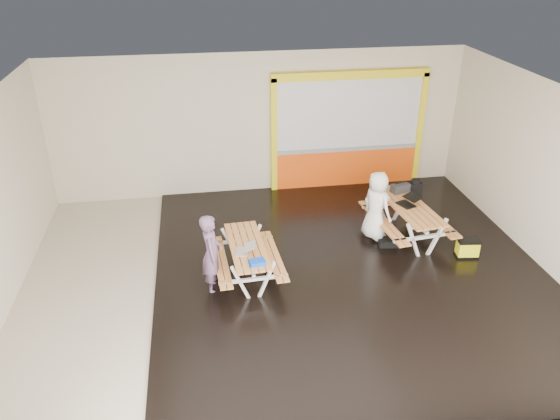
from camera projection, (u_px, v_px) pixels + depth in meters
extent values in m
cube|color=beige|center=(287.00, 277.00, 10.49)|extent=(10.00, 8.00, 0.01)
cube|color=white|center=(289.00, 99.00, 8.88)|extent=(10.00, 8.00, 0.01)
cube|color=beige|center=(260.00, 125.00, 13.20)|extent=(10.00, 0.01, 3.50)
cube|color=beige|center=(348.00, 347.00, 6.17)|extent=(10.00, 0.01, 3.50)
cube|color=beige|center=(546.00, 178.00, 10.38)|extent=(0.01, 8.00, 3.50)
cube|color=black|center=(350.00, 270.00, 10.65)|extent=(7.50, 7.98, 0.05)
cube|color=#F5530E|center=(346.00, 168.00, 14.01)|extent=(3.60, 0.12, 1.00)
cube|color=gray|center=(347.00, 149.00, 13.77)|extent=(3.60, 0.14, 0.10)
cube|color=silver|center=(349.00, 114.00, 13.36)|extent=(3.60, 0.08, 1.72)
cube|color=yellow|center=(274.00, 137.00, 13.30)|extent=(0.14, 0.16, 2.90)
cube|color=yellow|center=(419.00, 129.00, 13.83)|extent=(0.14, 0.16, 2.90)
cube|color=yellow|center=(351.00, 75.00, 12.90)|extent=(3.88, 0.16, 0.20)
cube|color=#DE904B|center=(233.00, 247.00, 10.09)|extent=(0.22, 1.83, 0.04)
cube|color=#DE904B|center=(240.00, 247.00, 10.11)|extent=(0.22, 1.83, 0.04)
cube|color=#DE904B|center=(247.00, 246.00, 10.13)|extent=(0.22, 1.83, 0.04)
cube|color=#DE904B|center=(254.00, 245.00, 10.16)|extent=(0.22, 1.83, 0.04)
cube|color=#DE904B|center=(261.00, 244.00, 10.18)|extent=(0.22, 1.83, 0.04)
cube|color=white|center=(240.00, 283.00, 9.64)|extent=(0.34, 0.07, 0.73)
cube|color=white|center=(267.00, 280.00, 9.73)|extent=(0.34, 0.07, 0.73)
cube|color=white|center=(254.00, 279.00, 9.66)|extent=(1.25, 0.12, 0.05)
cube|color=white|center=(253.00, 268.00, 9.55)|extent=(0.62, 0.09, 0.05)
cube|color=white|center=(230.00, 244.00, 10.84)|extent=(0.34, 0.07, 0.73)
cube|color=white|center=(253.00, 241.00, 10.93)|extent=(0.34, 0.07, 0.73)
cube|color=white|center=(242.00, 241.00, 10.87)|extent=(1.25, 0.12, 0.05)
cube|color=white|center=(241.00, 230.00, 10.76)|extent=(0.62, 0.09, 0.05)
cube|color=white|center=(247.00, 254.00, 10.22)|extent=(0.14, 1.50, 0.05)
cube|color=#DE904B|center=(218.00, 262.00, 10.15)|extent=(0.21, 1.83, 0.04)
cube|color=#DE904B|center=(224.00, 261.00, 10.18)|extent=(0.21, 1.83, 0.04)
cube|color=#DE904B|center=(270.00, 256.00, 10.34)|extent=(0.21, 1.83, 0.04)
cube|color=#DE904B|center=(276.00, 255.00, 10.37)|extent=(0.21, 1.83, 0.04)
cube|color=#DE904B|center=(396.00, 208.00, 11.36)|extent=(0.36, 2.05, 0.04)
cube|color=#DE904B|center=(403.00, 207.00, 11.39)|extent=(0.36, 2.05, 0.04)
cube|color=#DE904B|center=(409.00, 206.00, 11.43)|extent=(0.36, 2.05, 0.04)
cube|color=#DE904B|center=(415.00, 205.00, 11.46)|extent=(0.36, 2.05, 0.04)
cube|color=#DE904B|center=(421.00, 204.00, 11.50)|extent=(0.36, 2.05, 0.04)
cube|color=white|center=(413.00, 241.00, 10.86)|extent=(0.38, 0.10, 0.82)
cube|color=white|center=(437.00, 237.00, 10.99)|extent=(0.38, 0.10, 0.82)
cube|color=white|center=(425.00, 237.00, 10.91)|extent=(1.40, 0.22, 0.06)
cube|color=white|center=(427.00, 225.00, 10.78)|extent=(0.69, 0.14, 0.06)
cube|color=white|center=(380.00, 207.00, 12.20)|extent=(0.38, 0.10, 0.82)
cube|color=white|center=(402.00, 204.00, 12.32)|extent=(0.38, 0.10, 0.82)
cube|color=white|center=(391.00, 203.00, 12.24)|extent=(1.40, 0.22, 0.06)
cube|color=white|center=(392.00, 193.00, 12.12)|extent=(0.69, 0.14, 0.06)
cube|color=white|center=(408.00, 214.00, 11.52)|extent=(0.25, 1.67, 0.06)
cube|color=#DE904B|center=(380.00, 223.00, 11.42)|extent=(0.35, 2.05, 0.04)
cube|color=#DE904B|center=(386.00, 222.00, 11.45)|extent=(0.35, 2.05, 0.04)
cube|color=#DE904B|center=(428.00, 216.00, 11.68)|extent=(0.35, 2.05, 0.04)
cube|color=#DE904B|center=(434.00, 215.00, 11.72)|extent=(0.35, 2.05, 0.04)
imported|color=#664869|center=(212.00, 254.00, 9.78)|extent=(0.40, 0.59, 1.56)
imported|color=white|center=(377.00, 205.00, 11.32)|extent=(0.74, 0.86, 1.49)
cube|color=silver|center=(242.00, 252.00, 9.91)|extent=(0.27, 0.35, 0.02)
cube|color=silver|center=(250.00, 246.00, 9.86)|extent=(0.25, 0.35, 0.06)
cube|color=silver|center=(249.00, 246.00, 9.86)|extent=(0.22, 0.31, 0.05)
cube|color=black|center=(406.00, 204.00, 11.42)|extent=(0.38, 0.45, 0.02)
cube|color=black|center=(413.00, 197.00, 11.43)|extent=(0.36, 0.44, 0.07)
cube|color=silver|center=(412.00, 197.00, 11.43)|extent=(0.31, 0.38, 0.06)
cube|color=blue|center=(257.00, 262.00, 9.53)|extent=(0.30, 0.24, 0.08)
cube|color=black|center=(400.00, 188.00, 11.95)|extent=(0.45, 0.31, 0.18)
cylinder|color=black|center=(401.00, 183.00, 11.89)|extent=(0.30, 0.11, 0.02)
cube|color=black|center=(414.00, 191.00, 12.26)|extent=(0.33, 0.23, 0.43)
cylinder|color=black|center=(415.00, 182.00, 12.15)|extent=(0.22, 0.22, 0.11)
cube|color=black|center=(388.00, 242.00, 11.42)|extent=(0.41, 0.33, 0.14)
cube|color=black|center=(466.00, 255.00, 11.06)|extent=(0.47, 0.34, 0.04)
cube|color=yellow|center=(467.00, 248.00, 10.99)|extent=(0.44, 0.31, 0.33)
cube|color=black|center=(469.00, 241.00, 10.91)|extent=(0.47, 0.34, 0.03)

